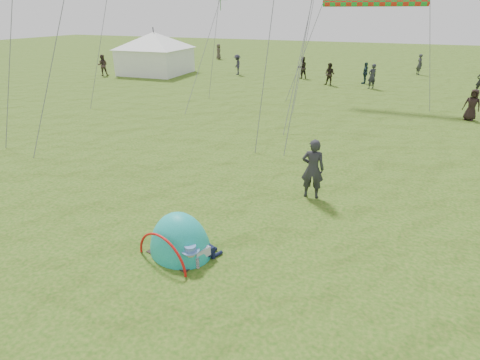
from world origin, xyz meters
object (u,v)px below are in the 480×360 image
at_px(crawling_toddler, 198,252).
at_px(standing_adult, 313,169).
at_px(event_marquee, 155,52).
at_px(popup_tent, 181,252).

height_order(crawling_toddler, standing_adult, standing_adult).
bearing_deg(crawling_toddler, standing_adult, 93.29).
bearing_deg(standing_adult, crawling_toddler, 62.92).
bearing_deg(standing_adult, event_marquee, -52.51).
xyz_separation_m(crawling_toddler, popup_tent, (-0.59, 0.20, -0.28)).
bearing_deg(popup_tent, standing_adult, 76.78).
xyz_separation_m(crawling_toddler, standing_adult, (1.64, 4.21, 0.64)).
distance_m(crawling_toddler, event_marquee, 28.93).
xyz_separation_m(popup_tent, event_marquee, (-16.06, 23.40, 1.90)).
distance_m(standing_adult, event_marquee, 26.67).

